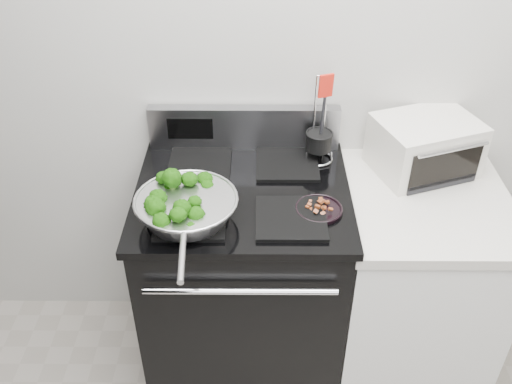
{
  "coord_description": "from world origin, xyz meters",
  "views": [
    {
      "loc": [
        -0.24,
        -0.28,
        2.17
      ],
      "look_at": [
        -0.25,
        1.36,
        0.98
      ],
      "focal_mm": 40.0,
      "sensor_mm": 36.0,
      "label": 1
    }
  ],
  "objects_px": {
    "utensil_holder": "(319,145)",
    "gas_range": "(244,280)",
    "bacon_plate": "(319,207)",
    "toaster_oven": "(425,146)",
    "skillet": "(186,207)"
  },
  "relations": [
    {
      "from": "utensil_holder",
      "to": "gas_range",
      "type": "bearing_deg",
      "value": -164.38
    },
    {
      "from": "gas_range",
      "to": "toaster_oven",
      "type": "relative_size",
      "value": 2.56
    },
    {
      "from": "gas_range",
      "to": "bacon_plate",
      "type": "xyz_separation_m",
      "value": [
        0.27,
        -0.12,
        0.48
      ]
    },
    {
      "from": "gas_range",
      "to": "utensil_holder",
      "type": "distance_m",
      "value": 0.64
    },
    {
      "from": "gas_range",
      "to": "utensil_holder",
      "type": "height_order",
      "value": "utensil_holder"
    },
    {
      "from": "skillet",
      "to": "utensil_holder",
      "type": "distance_m",
      "value": 0.61
    },
    {
      "from": "utensil_holder",
      "to": "toaster_oven",
      "type": "distance_m",
      "value": 0.41
    },
    {
      "from": "skillet",
      "to": "utensil_holder",
      "type": "relative_size",
      "value": 1.52
    },
    {
      "from": "utensil_holder",
      "to": "toaster_oven",
      "type": "height_order",
      "value": "utensil_holder"
    },
    {
      "from": "bacon_plate",
      "to": "toaster_oven",
      "type": "bearing_deg",
      "value": 35.97
    },
    {
      "from": "toaster_oven",
      "to": "skillet",
      "type": "bearing_deg",
      "value": -177.52
    },
    {
      "from": "gas_range",
      "to": "toaster_oven",
      "type": "distance_m",
      "value": 0.9
    },
    {
      "from": "gas_range",
      "to": "bacon_plate",
      "type": "bearing_deg",
      "value": -24.49
    },
    {
      "from": "bacon_plate",
      "to": "toaster_oven",
      "type": "height_order",
      "value": "toaster_oven"
    },
    {
      "from": "skillet",
      "to": "utensil_holder",
      "type": "height_order",
      "value": "utensil_holder"
    }
  ]
}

